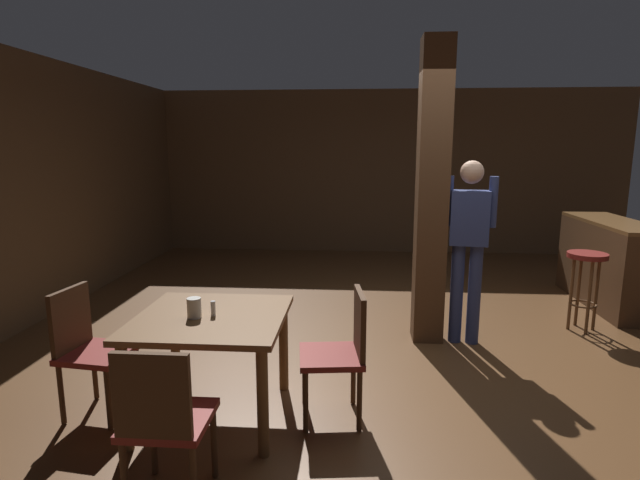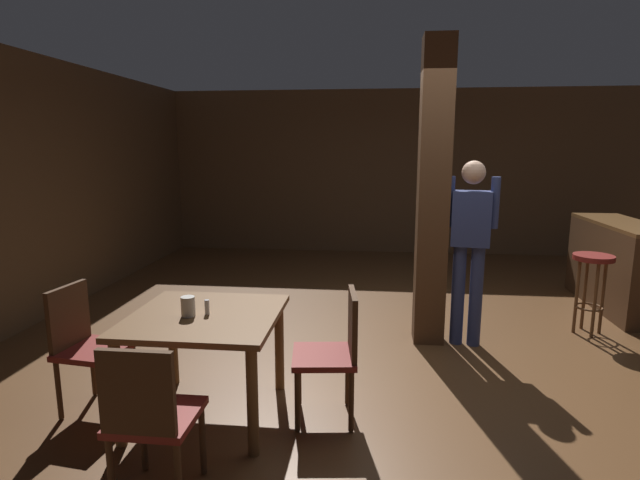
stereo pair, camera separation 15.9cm
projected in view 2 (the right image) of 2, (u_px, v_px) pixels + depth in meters
ground_plane at (418, 354)px, 4.50m from camera, size 10.80×10.80×0.00m
wall_back at (400, 172)px, 8.64m from camera, size 8.00×0.10×2.80m
pillar at (433, 195)px, 4.58m from camera, size 0.28×0.28×2.80m
dining_table at (206, 330)px, 3.38m from camera, size 0.99×0.99×0.73m
chair_south at (150, 414)px, 2.53m from camera, size 0.42×0.42×0.89m
chair_west at (85, 341)px, 3.47m from camera, size 0.47×0.47×0.89m
chair_east at (335, 349)px, 3.35m from camera, size 0.47×0.47×0.89m
napkin_cup at (188, 306)px, 3.30m from camera, size 0.09×0.09×0.13m
salt_shaker at (207, 307)px, 3.34m from camera, size 0.03×0.03×0.10m
standing_person at (470, 240)px, 4.55m from camera, size 0.47×0.25×1.72m
bar_counter at (612, 265)px, 5.71m from camera, size 0.56×1.64×1.00m
bar_stool_near at (592, 274)px, 4.90m from camera, size 0.38×0.38×0.80m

